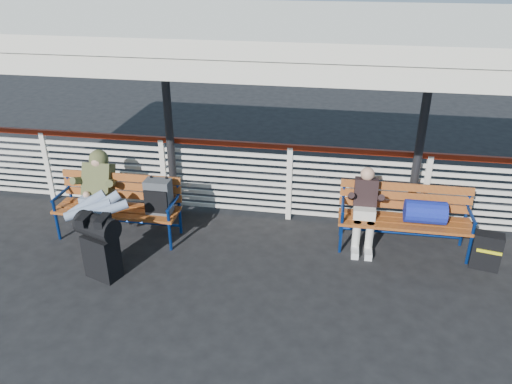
% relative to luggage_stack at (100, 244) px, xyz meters
% --- Properties ---
extents(ground, '(60.00, 60.00, 0.00)m').
position_rel_luggage_stack_xyz_m(ground, '(2.18, 0.04, -0.49)').
color(ground, black).
rests_on(ground, ground).
extents(fence, '(12.08, 0.08, 1.24)m').
position_rel_luggage_stack_xyz_m(fence, '(2.18, 1.94, 0.17)').
color(fence, silver).
rests_on(fence, ground).
extents(canopy, '(12.60, 3.60, 3.16)m').
position_rel_luggage_stack_xyz_m(canopy, '(2.18, 0.91, 2.55)').
color(canopy, silver).
rests_on(canopy, ground).
extents(luggage_stack, '(0.61, 0.47, 0.90)m').
position_rel_luggage_stack_xyz_m(luggage_stack, '(0.00, 0.00, 0.00)').
color(luggage_stack, black).
rests_on(luggage_stack, ground).
extents(bench_left, '(1.80, 0.56, 0.97)m').
position_rel_luggage_stack_xyz_m(bench_left, '(0.04, 1.03, 0.12)').
color(bench_left, '#A75F20').
rests_on(bench_left, ground).
extents(bench_right, '(1.80, 0.56, 0.92)m').
position_rel_luggage_stack_xyz_m(bench_right, '(3.97, 1.35, 0.10)').
color(bench_right, '#A75F20').
rests_on(bench_right, ground).
extents(traveler_man, '(0.94, 1.64, 0.77)m').
position_rel_luggage_stack_xyz_m(traveler_man, '(-0.35, 0.69, 0.24)').
color(traveler_man, '#8394B1').
rests_on(traveler_man, ground).
extents(companion_person, '(0.32, 0.66, 1.15)m').
position_rel_luggage_stack_xyz_m(companion_person, '(3.30, 1.34, 0.11)').
color(companion_person, beige).
rests_on(companion_person, ground).
extents(suitcase_side, '(0.40, 0.29, 0.51)m').
position_rel_luggage_stack_xyz_m(suitcase_side, '(4.90, 1.04, -0.23)').
color(suitcase_side, black).
rests_on(suitcase_side, ground).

